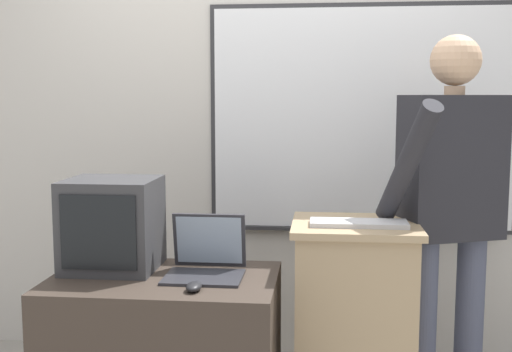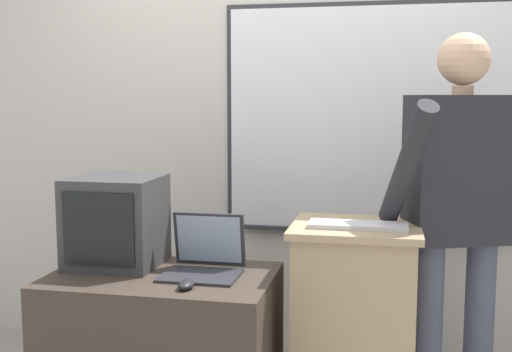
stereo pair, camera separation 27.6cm
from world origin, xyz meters
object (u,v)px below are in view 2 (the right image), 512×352
object	(u,v)px
laptop	(205,255)
wireless_keyboard	(358,225)
crt_monitor	(116,221)
computer_mouse_by_laptop	(186,285)
person_presenter	(458,202)
lectern_podium	(354,331)

from	to	relation	value
laptop	wireless_keyboard	bearing A→B (deg)	7.39
laptop	crt_monitor	world-z (taller)	crt_monitor
wireless_keyboard	computer_mouse_by_laptop	world-z (taller)	wireless_keyboard
person_presenter	wireless_keyboard	world-z (taller)	person_presenter
laptop	wireless_keyboard	size ratio (longest dim) A/B	0.78
person_presenter	computer_mouse_by_laptop	xyz separation A→B (m)	(-1.07, -0.56, -0.27)
lectern_podium	person_presenter	distance (m)	0.72
lectern_podium	wireless_keyboard	world-z (taller)	wireless_keyboard
wireless_keyboard	crt_monitor	size ratio (longest dim) A/B	1.04
lectern_podium	person_presenter	size ratio (longest dim) A/B	0.54
wireless_keyboard	laptop	bearing A→B (deg)	-172.61
lectern_podium	crt_monitor	world-z (taller)	crt_monitor
person_presenter	laptop	bearing A→B (deg)	175.40
computer_mouse_by_laptop	crt_monitor	bearing A→B (deg)	145.51
wireless_keyboard	person_presenter	bearing A→B (deg)	28.61
person_presenter	crt_monitor	distance (m)	1.51
person_presenter	crt_monitor	world-z (taller)	person_presenter
lectern_podium	computer_mouse_by_laptop	distance (m)	0.80
lectern_podium	wireless_keyboard	bearing A→B (deg)	-79.92
lectern_podium	computer_mouse_by_laptop	xyz separation A→B (m)	(-0.63, -0.39, 0.29)
person_presenter	wireless_keyboard	bearing A→B (deg)	-172.43
laptop	computer_mouse_by_laptop	distance (m)	0.25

